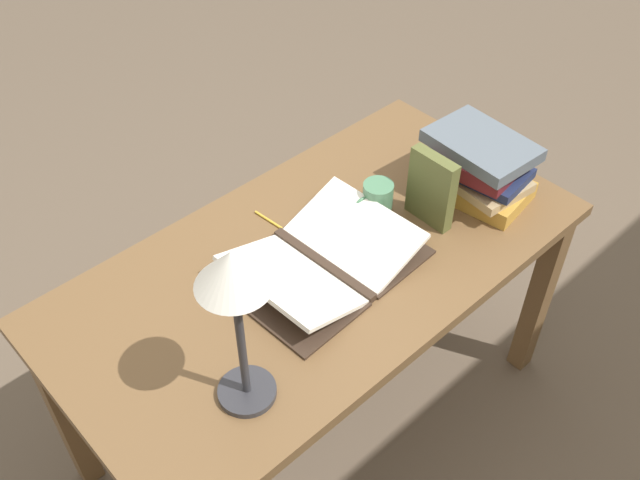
# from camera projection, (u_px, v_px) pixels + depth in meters

# --- Properties ---
(ground_plane) EXTENTS (12.00, 12.00, 0.00)m
(ground_plane) POSITION_uv_depth(u_px,v_px,m) (319.00, 413.00, 2.35)
(ground_plane) COLOR brown
(reading_desk) EXTENTS (1.42, 0.74, 0.73)m
(reading_desk) POSITION_uv_depth(u_px,v_px,m) (319.00, 283.00, 1.91)
(reading_desk) COLOR brown
(reading_desk) RESTS_ON ground_plane
(open_book) EXTENTS (0.50, 0.38, 0.08)m
(open_book) POSITION_uv_depth(u_px,v_px,m) (323.00, 260.00, 1.81)
(open_book) COLOR #38281E
(open_book) RESTS_ON reading_desk
(book_stack_tall) EXTENTS (0.24, 0.32, 0.18)m
(book_stack_tall) POSITION_uv_depth(u_px,v_px,m) (477.00, 167.00, 1.98)
(book_stack_tall) COLOR #BC8933
(book_stack_tall) RESTS_ON reading_desk
(book_standing_upright) EXTENTS (0.04, 0.14, 0.21)m
(book_standing_upright) POSITION_uv_depth(u_px,v_px,m) (431.00, 189.00, 1.88)
(book_standing_upright) COLOR brown
(book_standing_upright) RESTS_ON reading_desk
(reading_lamp) EXTENTS (0.15, 0.15, 0.43)m
(reading_lamp) POSITION_uv_depth(u_px,v_px,m) (235.00, 289.00, 1.31)
(reading_lamp) COLOR #2D2D33
(reading_lamp) RESTS_ON reading_desk
(coffee_mug) EXTENTS (0.12, 0.08, 0.10)m
(coffee_mug) POSITION_uv_depth(u_px,v_px,m) (377.00, 200.00, 1.93)
(coffee_mug) COLOR #4C7F5B
(coffee_mug) RESTS_ON reading_desk
(pencil) EXTENTS (0.02, 0.15, 0.01)m
(pencil) POSITION_uv_depth(u_px,v_px,m) (274.00, 225.00, 1.93)
(pencil) COLOR gold
(pencil) RESTS_ON reading_desk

